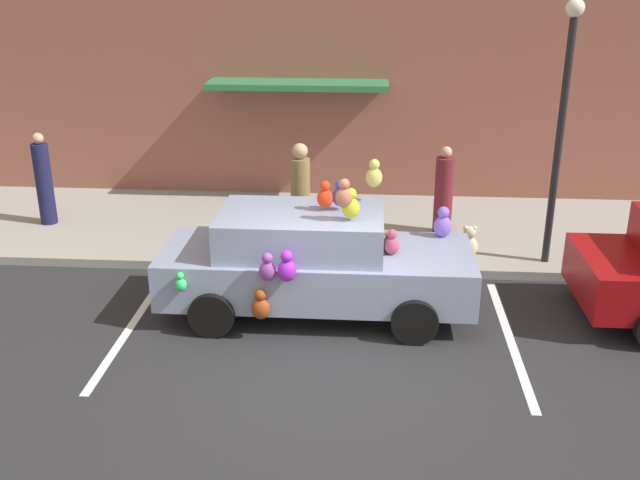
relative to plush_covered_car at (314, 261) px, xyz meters
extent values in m
plane|color=#262628|center=(0.40, -1.65, -0.80)|extent=(60.00, 60.00, 0.00)
cube|color=gray|center=(0.40, 3.35, -0.73)|extent=(24.00, 4.00, 0.15)
cube|color=brown|center=(0.40, 5.50, 2.40)|extent=(24.00, 0.30, 6.40)
cube|color=#2D723F|center=(-0.70, 4.95, 1.75)|extent=(3.60, 1.10, 0.12)
cube|color=silver|center=(2.76, -0.65, -0.80)|extent=(0.12, 3.60, 0.01)
cube|color=silver|center=(-2.55, -0.65, -0.80)|extent=(0.12, 3.60, 0.01)
cube|color=#8591B1|center=(0.05, 0.00, -0.16)|extent=(4.46, 1.68, 0.68)
cube|color=#8591B1|center=(-0.17, 0.00, 0.46)|extent=(2.32, 1.48, 0.56)
cylinder|color=black|center=(1.43, 0.84, -0.48)|extent=(0.64, 0.22, 0.64)
cylinder|color=black|center=(1.43, -0.83, -0.48)|extent=(0.64, 0.22, 0.64)
cylinder|color=black|center=(-1.33, 0.84, -0.48)|extent=(0.64, 0.22, 0.64)
cylinder|color=black|center=(-1.33, -0.83, -0.48)|extent=(0.64, 0.22, 0.64)
ellipsoid|color=red|center=(0.16, 0.11, 0.92)|extent=(0.23, 0.19, 0.27)
sphere|color=red|center=(0.16, 0.11, 1.10)|extent=(0.15, 0.15, 0.15)
ellipsoid|color=#A025D7|center=(-0.27, -0.94, 0.25)|extent=(0.25, 0.21, 0.30)
sphere|color=#A025D7|center=(-0.27, -0.94, 0.45)|extent=(0.16, 0.16, 0.16)
ellipsoid|color=#923A15|center=(-0.64, -0.94, -0.32)|extent=(0.26, 0.21, 0.30)
sphere|color=#923A15|center=(-0.64, -0.94, -0.11)|extent=(0.16, 0.16, 0.16)
ellipsoid|color=#B0BC23|center=(0.53, -0.29, 0.92)|extent=(0.24, 0.20, 0.29)
sphere|color=#B0BC23|center=(0.53, -0.29, 1.12)|extent=(0.16, 0.16, 0.16)
ellipsoid|color=#36E169|center=(-1.72, -0.90, -0.02)|extent=(0.16, 0.13, 0.19)
sphere|color=#36E169|center=(-1.72, -0.90, 0.11)|extent=(0.10, 0.10, 0.10)
ellipsoid|color=#B8445F|center=(1.11, -0.10, 0.31)|extent=(0.22, 0.18, 0.26)
sphere|color=#B8445F|center=(1.11, -0.10, 0.49)|extent=(0.14, 0.14, 0.14)
ellipsoid|color=#433AAA|center=(0.37, 0.15, 0.93)|extent=(0.22, 0.18, 0.26)
sphere|color=#433AAA|center=(0.37, 0.15, 1.11)|extent=(0.14, 0.14, 0.14)
ellipsoid|color=#A66045|center=(0.44, -0.33, 1.08)|extent=(0.23, 0.19, 0.28)
sphere|color=#A66045|center=(0.44, -0.33, 1.27)|extent=(0.15, 0.15, 0.15)
ellipsoid|color=#8260D7|center=(1.88, 0.67, 0.34)|extent=(0.27, 0.22, 0.32)
sphere|color=#8260D7|center=(1.88, 0.67, 0.56)|extent=(0.17, 0.17, 0.17)
ellipsoid|color=#C5DF3B|center=(-0.75, 0.28, 0.31)|extent=(0.22, 0.18, 0.25)
sphere|color=#C5DF3B|center=(-0.75, 0.28, 0.48)|extent=(0.14, 0.14, 0.14)
ellipsoid|color=#E3D55E|center=(0.84, 0.56, 1.11)|extent=(0.24, 0.20, 0.29)
sphere|color=#E3D55E|center=(0.84, 0.56, 1.31)|extent=(0.15, 0.15, 0.15)
ellipsoid|color=purple|center=(-0.53, -0.93, 0.23)|extent=(0.23, 0.19, 0.27)
sphere|color=purple|center=(-0.53, -0.93, 0.42)|extent=(0.15, 0.15, 0.15)
ellipsoid|color=#C87952|center=(1.06, 0.02, 0.29)|extent=(0.18, 0.15, 0.22)
sphere|color=#C87952|center=(1.06, 0.02, 0.44)|extent=(0.12, 0.12, 0.12)
cylinder|color=black|center=(4.64, 0.98, -0.48)|extent=(0.64, 0.22, 0.64)
ellipsoid|color=beige|center=(2.47, 1.91, -0.47)|extent=(0.30, 0.25, 0.37)
sphere|color=beige|center=(2.47, 1.91, -0.20)|extent=(0.21, 0.21, 0.21)
sphere|color=beige|center=(2.40, 1.91, -0.13)|extent=(0.09, 0.09, 0.09)
sphere|color=beige|center=(2.55, 1.91, -0.13)|extent=(0.09, 0.09, 0.09)
cylinder|color=black|center=(3.74, 1.85, 1.30)|extent=(0.12, 0.12, 3.91)
sphere|color=#EAEACC|center=(3.74, 1.85, 3.40)|extent=(0.28, 0.28, 0.28)
cylinder|color=olive|center=(-0.37, 1.88, 0.18)|extent=(0.33, 0.33, 1.67)
sphere|color=tan|center=(-0.37, 1.88, 1.15)|extent=(0.26, 0.26, 0.26)
cylinder|color=maroon|center=(2.12, 3.09, 0.06)|extent=(0.34, 0.34, 1.42)
sphere|color=tan|center=(2.12, 3.09, 0.87)|extent=(0.21, 0.21, 0.21)
cylinder|color=#181B41|center=(-5.35, 3.09, 0.12)|extent=(0.31, 0.31, 1.54)
sphere|color=tan|center=(-5.35, 3.09, 0.99)|extent=(0.21, 0.21, 0.21)
camera|label=1|loc=(0.80, -9.61, 4.05)|focal=40.72mm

